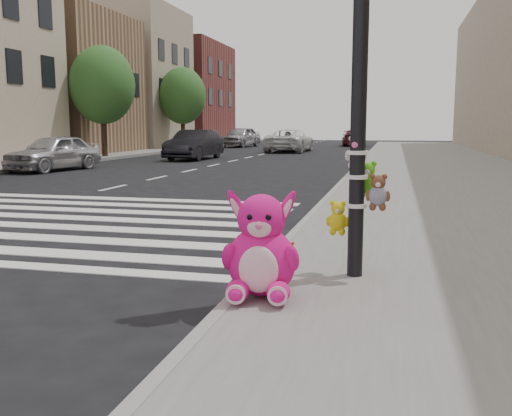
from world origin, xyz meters
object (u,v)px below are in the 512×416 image
(red_teddy, at_px, (290,250))
(car_dark_far, at_px, (194,145))
(car_silver_far, at_px, (54,153))
(signal_pole, at_px, (360,118))
(car_white_near, at_px, (290,141))
(pink_bunny, at_px, (261,253))

(red_teddy, bearing_deg, car_dark_far, 89.95)
(red_teddy, relative_size, car_silver_far, 0.05)
(signal_pole, relative_size, car_dark_far, 0.90)
(red_teddy, height_order, car_silver_far, car_silver_far)
(red_teddy, xyz_separation_m, car_white_near, (-5.30, 29.13, 0.47))
(signal_pole, height_order, pink_bunny, signal_pole)
(car_dark_far, bearing_deg, car_white_near, 72.77)
(signal_pole, height_order, car_dark_far, signal_pole)
(red_teddy, distance_m, car_silver_far, 16.84)
(red_teddy, distance_m, car_white_near, 29.61)
(car_white_near, bearing_deg, car_dark_far, 72.15)
(red_teddy, xyz_separation_m, car_silver_far, (-11.28, 12.50, 0.44))
(signal_pole, height_order, car_silver_far, signal_pole)
(car_silver_far, bearing_deg, car_white_near, 79.49)
(pink_bunny, bearing_deg, car_silver_far, 121.74)
(pink_bunny, height_order, car_dark_far, car_dark_far)
(signal_pole, relative_size, car_white_near, 0.78)
(signal_pole, xyz_separation_m, red_teddy, (-0.81, 0.58, -1.56))
(signal_pole, bearing_deg, car_silver_far, 132.74)
(red_teddy, relative_size, car_dark_far, 0.04)
(car_dark_far, relative_size, car_white_near, 0.87)
(red_teddy, bearing_deg, signal_pole, -58.41)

